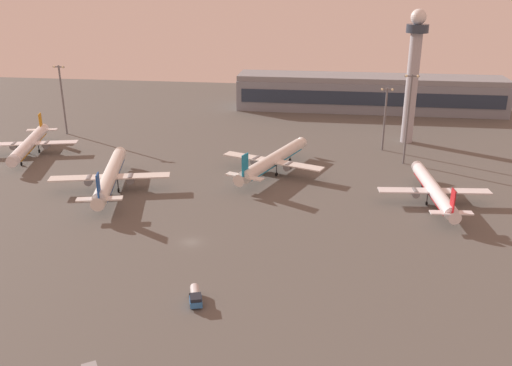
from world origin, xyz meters
TOP-DOWN VIEW (x-y plane):
  - ground_plane at (0.00, 0.00)m, footprint 416.00×416.00m
  - terminal_building at (49.72, 147.63)m, footprint 124.33×22.40m
  - control_tower at (61.59, 94.56)m, footprint 8.00×8.00m
  - airplane_mid_apron at (61.85, 33.38)m, footprint 31.33×40.18m
  - airplane_terminal_side at (-32.29, 30.35)m, footprint 35.27×44.98m
  - airplane_near_gate at (14.22, 51.98)m, footprint 34.07×43.23m
  - airplane_taxiway_distant at (-74.27, 59.63)m, footprint 32.99×42.06m
  - fuel_truck at (7.38, -25.26)m, footprint 3.87×6.64m
  - apron_light_central at (-74.08, 87.33)m, footprint 4.80×0.90m
  - apron_light_west at (57.59, 67.72)m, footprint 4.80×0.90m
  - apron_light_east at (51.59, 82.39)m, footprint 4.80×0.90m

SIDE VIEW (x-z plane):
  - ground_plane at x=0.00m, z-range 0.00..0.00m
  - fuel_truck at x=7.38m, z-range 0.19..2.54m
  - airplane_mid_apron at x=61.85m, z-range -1.26..9.04m
  - airplane_taxiway_distant at x=-74.27m, z-range -1.33..9.60m
  - airplane_near_gate at x=14.22m, z-range -1.41..10.12m
  - airplane_terminal_side at x=-32.29m, z-range -1.42..10.25m
  - terminal_building at x=49.72m, z-range -0.11..16.29m
  - apron_light_east at x=51.59m, z-range 1.80..24.89m
  - apron_light_central at x=-74.08m, z-range 1.87..29.53m
  - apron_light_west at x=57.59m, z-range 1.90..32.38m
  - control_tower at x=61.59m, z-range 3.41..52.78m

